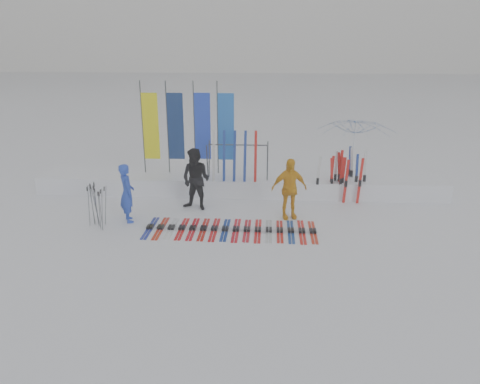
# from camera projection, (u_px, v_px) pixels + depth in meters

# --- Properties ---
(ground) EXTENTS (120.00, 120.00, 0.00)m
(ground) POSITION_uv_depth(u_px,v_px,m) (228.00, 248.00, 12.13)
(ground) COLOR white
(ground) RESTS_ON ground
(snow_bank) EXTENTS (14.00, 1.60, 0.60)m
(snow_bank) POSITION_uv_depth(u_px,v_px,m) (240.00, 184.00, 16.39)
(snow_bank) COLOR white
(snow_bank) RESTS_ON ground
(person_blue) EXTENTS (0.66, 0.76, 1.75)m
(person_blue) POSITION_uv_depth(u_px,v_px,m) (127.00, 193.00, 13.63)
(person_blue) COLOR blue
(person_blue) RESTS_ON ground
(person_black) EXTENTS (1.14, 1.01, 1.95)m
(person_black) POSITION_uv_depth(u_px,v_px,m) (196.00, 179.00, 14.56)
(person_black) COLOR black
(person_black) RESTS_ON ground
(person_yellow) EXTENTS (1.16, 0.70, 1.84)m
(person_yellow) POSITION_uv_depth(u_px,v_px,m) (289.00, 189.00, 13.87)
(person_yellow) COLOR #EAA30F
(person_yellow) RESTS_ON ground
(tent_canopy) EXTENTS (3.28, 3.32, 2.49)m
(tent_canopy) POSITION_uv_depth(u_px,v_px,m) (354.00, 152.00, 16.88)
(tent_canopy) COLOR white
(tent_canopy) RESTS_ON ground
(ski_row) EXTENTS (4.79, 1.70, 0.07)m
(ski_row) POSITION_uv_depth(u_px,v_px,m) (231.00, 229.00, 13.21)
(ski_row) COLOR navy
(ski_row) RESTS_ON ground
(pole_cluster) EXTENTS (0.51, 0.72, 1.25)m
(pole_cluster) POSITION_uv_depth(u_px,v_px,m) (97.00, 206.00, 13.35)
(pole_cluster) COLOR #595B60
(pole_cluster) RESTS_ON ground
(feather_flags) EXTENTS (3.19, 0.13, 3.20)m
(feather_flags) POSITION_uv_depth(u_px,v_px,m) (188.00, 127.00, 16.13)
(feather_flags) COLOR #383A3F
(feather_flags) RESTS_ON ground
(ski_rack) EXTENTS (2.04, 0.80, 1.23)m
(ski_rack) POSITION_uv_depth(u_px,v_px,m) (238.00, 156.00, 15.67)
(ski_rack) COLOR #383A3F
(ski_rack) RESTS_ON ground
(upright_skis) EXTENTS (1.65, 1.11, 1.70)m
(upright_skis) POSITION_uv_depth(u_px,v_px,m) (344.00, 177.00, 15.52)
(upright_skis) COLOR red
(upright_skis) RESTS_ON ground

